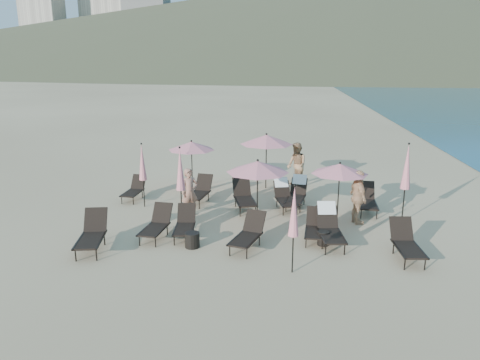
# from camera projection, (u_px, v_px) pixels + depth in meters

# --- Properties ---
(ground) EXTENTS (800.00, 800.00, 0.00)m
(ground) POSITION_uv_depth(u_px,v_px,m) (268.00, 247.00, 13.81)
(ground) COLOR #D6BA8C
(ground) RESTS_ON ground
(volcanic_headland) EXTENTS (690.00, 690.00, 55.00)m
(volcanic_headland) POSITION_uv_depth(u_px,v_px,m) (393.00, 20.00, 292.89)
(volcanic_headland) COLOR brown
(volcanic_headland) RESTS_ON ground
(hotel_skyline) EXTENTS (109.00, 82.00, 55.00)m
(hotel_skyline) POSITION_uv_depth(u_px,v_px,m) (120.00, 22.00, 275.91)
(hotel_skyline) COLOR beige
(hotel_skyline) RESTS_ON ground
(lounger_0) EXTENTS (0.95, 1.87, 1.03)m
(lounger_0) POSITION_uv_depth(u_px,v_px,m) (92.00, 233.00, 13.57)
(lounger_0) COLOR black
(lounger_0) RESTS_ON ground
(lounger_1) EXTENTS (0.81, 1.67, 0.93)m
(lounger_1) POSITION_uv_depth(u_px,v_px,m) (156.00, 224.00, 14.47)
(lounger_1) COLOR black
(lounger_1) RESTS_ON ground
(lounger_2) EXTENTS (0.70, 1.58, 0.89)m
(lounger_2) POSITION_uv_depth(u_px,v_px,m) (185.00, 224.00, 14.54)
(lounger_2) COLOR black
(lounger_2) RESTS_ON ground
(lounger_3) EXTENTS (1.10, 1.76, 0.95)m
(lounger_3) POSITION_uv_depth(u_px,v_px,m) (248.00, 233.00, 13.68)
(lounger_3) COLOR black
(lounger_3) RESTS_ON ground
(lounger_4) EXTENTS (0.72, 1.56, 0.87)m
(lounger_4) POSITION_uv_depth(u_px,v_px,m) (315.00, 227.00, 14.29)
(lounger_4) COLOR black
(lounger_4) RESTS_ON ground
(lounger_5) EXTENTS (0.72, 1.71, 0.97)m
(lounger_5) POSITION_uv_depth(u_px,v_px,m) (406.00, 242.00, 12.99)
(lounger_5) COLOR black
(lounger_5) RESTS_ON ground
(lounger_6) EXTENTS (0.70, 1.53, 0.85)m
(lounger_6) POSITION_uv_depth(u_px,v_px,m) (134.00, 189.00, 18.34)
(lounger_6) COLOR black
(lounger_6) RESTS_ON ground
(lounger_7) EXTENTS (0.93, 1.75, 0.96)m
(lounger_7) POSITION_uv_depth(u_px,v_px,m) (200.00, 191.00, 17.93)
(lounger_7) COLOR black
(lounger_7) RESTS_ON ground
(lounger_8) EXTENTS (1.07, 1.87, 1.01)m
(lounger_8) POSITION_uv_depth(u_px,v_px,m) (244.00, 196.00, 17.15)
(lounger_8) COLOR black
(lounger_8) RESTS_ON ground
(lounger_9) EXTENTS (0.95, 1.72, 1.01)m
(lounger_9) POSITION_uv_depth(u_px,v_px,m) (284.00, 195.00, 17.24)
(lounger_9) COLOR black
(lounger_9) RESTS_ON ground
(lounger_10) EXTENTS (0.92, 1.76, 1.04)m
(lounger_10) POSITION_uv_depth(u_px,v_px,m) (297.00, 193.00, 17.55)
(lounger_10) COLOR black
(lounger_10) RESTS_ON ground
(lounger_11) EXTENTS (0.75, 1.72, 0.97)m
(lounger_11) POSITION_uv_depth(u_px,v_px,m) (367.00, 200.00, 16.84)
(lounger_11) COLOR black
(lounger_11) RESTS_ON ground
(lounger_12) EXTENTS (0.79, 1.81, 1.10)m
(lounger_12) POSITION_uv_depth(u_px,v_px,m) (330.00, 226.00, 14.01)
(lounger_12) COLOR black
(lounger_12) RESTS_ON ground
(umbrella_open_0) EXTENTS (2.07, 2.07, 2.23)m
(umbrella_open_0) POSITION_uv_depth(u_px,v_px,m) (258.00, 167.00, 15.24)
(umbrella_open_0) COLOR black
(umbrella_open_0) RESTS_ON ground
(umbrella_open_1) EXTENTS (1.91, 1.91, 2.06)m
(umbrella_open_1) POSITION_uv_depth(u_px,v_px,m) (340.00, 169.00, 15.60)
(umbrella_open_1) COLOR black
(umbrella_open_1) RESTS_ON ground
(umbrella_open_2) EXTENTS (1.94, 1.94, 2.09)m
(umbrella_open_2) POSITION_uv_depth(u_px,v_px,m) (191.00, 146.00, 19.40)
(umbrella_open_2) COLOR black
(umbrella_open_2) RESTS_ON ground
(umbrella_open_3) EXTENTS (2.20, 2.20, 2.37)m
(umbrella_open_3) POSITION_uv_depth(u_px,v_px,m) (266.00, 140.00, 19.42)
(umbrella_open_3) COLOR black
(umbrella_open_3) RESTS_ON ground
(umbrella_closed_0) EXTENTS (0.28, 0.28, 2.39)m
(umbrella_closed_0) POSITION_uv_depth(u_px,v_px,m) (294.00, 212.00, 11.78)
(umbrella_closed_0) COLOR black
(umbrella_closed_0) RESTS_ON ground
(umbrella_closed_1) EXTENTS (0.32, 0.32, 2.74)m
(umbrella_closed_1) POSITION_uv_depth(u_px,v_px,m) (407.00, 167.00, 15.42)
(umbrella_closed_1) COLOR black
(umbrella_closed_1) RESTS_ON ground
(umbrella_closed_2) EXTENTS (0.28, 0.28, 2.43)m
(umbrella_closed_2) POSITION_uv_depth(u_px,v_px,m) (142.00, 163.00, 17.07)
(umbrella_closed_2) COLOR black
(umbrella_closed_2) RESTS_ON ground
(umbrella_closed_3) EXTENTS (0.30, 0.30, 2.60)m
(umbrella_closed_3) POSITION_uv_depth(u_px,v_px,m) (180.00, 170.00, 15.52)
(umbrella_closed_3) COLOR black
(umbrella_closed_3) RESTS_ON ground
(side_table_0) EXTENTS (0.44, 0.44, 0.45)m
(side_table_0) POSITION_uv_depth(u_px,v_px,m) (192.00, 240.00, 13.76)
(side_table_0) COLOR black
(side_table_0) RESTS_ON ground
(side_table_1) EXTENTS (0.35, 0.35, 0.43)m
(side_table_1) POSITION_uv_depth(u_px,v_px,m) (323.00, 238.00, 13.92)
(side_table_1) COLOR black
(side_table_1) RESTS_ON ground
(beachgoer_a) EXTENTS (0.74, 0.67, 1.69)m
(beachgoer_a) POSITION_uv_depth(u_px,v_px,m) (190.00, 192.00, 16.38)
(beachgoer_a) COLOR #A56F59
(beachgoer_a) RESTS_ON ground
(beachgoer_b) EXTENTS (1.06, 1.16, 1.92)m
(beachgoer_b) POSITION_uv_depth(u_px,v_px,m) (297.00, 165.00, 19.88)
(beachgoer_b) COLOR tan
(beachgoer_b) RESTS_ON ground
(beachgoer_c) EXTENTS (0.71, 1.16, 1.84)m
(beachgoer_c) POSITION_uv_depth(u_px,v_px,m) (358.00, 197.00, 15.53)
(beachgoer_c) COLOR tan
(beachgoer_c) RESTS_ON ground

